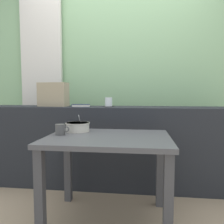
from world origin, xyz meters
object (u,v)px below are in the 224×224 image
(coaster_square, at_px, (109,107))
(throw_pillow, at_px, (53,95))
(juice_glass, at_px, (109,102))
(soup_bowl, at_px, (78,127))
(ceramic_mug, at_px, (60,129))
(breakfast_table, at_px, (108,151))
(closed_book, at_px, (81,106))

(coaster_square, relative_size, throw_pillow, 0.31)
(juice_glass, xyz_separation_m, soup_bowl, (-0.20, -0.50, -0.20))
(juice_glass, xyz_separation_m, throw_pillow, (-0.62, 0.02, 0.08))
(juice_glass, bearing_deg, soup_bowl, -111.95)
(ceramic_mug, bearing_deg, breakfast_table, -1.72)
(juice_glass, bearing_deg, breakfast_table, -82.44)
(throw_pillow, bearing_deg, soup_bowl, -50.87)
(breakfast_table, bearing_deg, juice_glass, 97.56)
(closed_book, relative_size, soup_bowl, 1.04)
(breakfast_table, relative_size, coaster_square, 9.43)
(breakfast_table, xyz_separation_m, closed_book, (-0.39, 0.65, 0.31))
(breakfast_table, relative_size, throw_pillow, 2.95)
(breakfast_table, height_order, juice_glass, juice_glass)
(coaster_square, height_order, closed_book, closed_book)
(closed_book, bearing_deg, ceramic_mug, -89.83)
(coaster_square, bearing_deg, ceramic_mug, -113.90)
(soup_bowl, bearing_deg, juice_glass, 68.05)
(juice_glass, height_order, closed_book, juice_glass)
(coaster_square, bearing_deg, soup_bowl, -111.95)
(breakfast_table, relative_size, juice_glass, 9.88)
(breakfast_table, relative_size, soup_bowl, 4.54)
(juice_glass, distance_m, throw_pillow, 0.62)
(closed_book, xyz_separation_m, throw_pillow, (-0.32, 0.04, 0.12))
(throw_pillow, height_order, soup_bowl, throw_pillow)
(breakfast_table, xyz_separation_m, throw_pillow, (-0.71, 0.69, 0.43))
(juice_glass, bearing_deg, closed_book, -174.69)
(closed_book, distance_m, throw_pillow, 0.35)
(juice_glass, xyz_separation_m, closed_book, (-0.30, -0.03, -0.04))
(coaster_square, height_order, throw_pillow, throw_pillow)
(throw_pillow, distance_m, soup_bowl, 0.72)
(soup_bowl, xyz_separation_m, ceramic_mug, (-0.09, -0.17, 0.00))
(throw_pillow, xyz_separation_m, ceramic_mug, (0.32, -0.68, -0.27))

